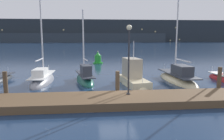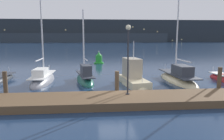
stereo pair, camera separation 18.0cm
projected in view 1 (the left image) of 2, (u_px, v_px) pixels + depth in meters
ground_plane at (118, 96)px, 14.62m from camera, size 400.00×400.00×0.00m
dock at (121, 100)px, 13.04m from camera, size 37.85×2.80×0.45m
mooring_pile_1 at (6, 85)px, 13.87m from camera, size 0.28×0.28×1.79m
mooring_pile_2 at (117, 84)px, 14.57m from camera, size 0.28×0.28×1.71m
mooring_pile_3 at (219, 80)px, 15.25m from camera, size 0.28×0.28×1.88m
sailboat_berth_3 at (43, 81)px, 19.01m from camera, size 1.72×5.80×8.22m
sailboat_berth_4 at (85, 80)px, 19.28m from camera, size 2.23×5.33×6.95m
motorboat_berth_5 at (133, 80)px, 18.24m from camera, size 2.33×4.88×4.17m
sailboat_berth_6 at (178, 79)px, 19.46m from camera, size 2.14×6.85×10.77m
channel_buoy at (98, 59)px, 32.19m from camera, size 1.44×1.44×1.84m
dock_lamppost at (129, 49)px, 13.04m from camera, size 0.32×0.32×4.21m
hillside_backdrop at (88, 32)px, 149.24m from camera, size 240.00×23.00×14.79m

